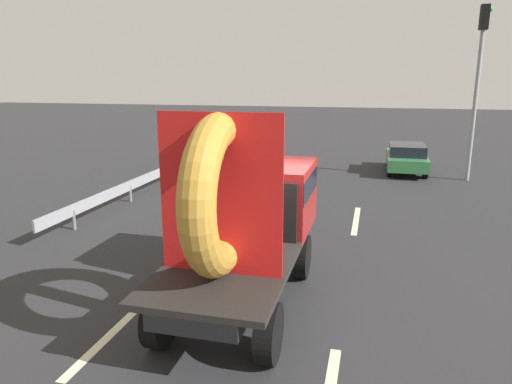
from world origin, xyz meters
TOP-DOWN VIEW (x-y plane):
  - ground_plane at (0.00, 0.00)m, footprint 120.00×120.00m
  - flatbed_truck at (-0.25, -0.36)m, footprint 2.02×4.97m
  - distant_sedan at (3.32, 12.88)m, footprint 1.63×3.81m
  - traffic_light at (5.65, 11.76)m, footprint 0.42×0.36m
  - guardrail at (-5.89, 6.86)m, footprint 0.10×12.29m
  - lane_dash_left_near at (-2.03, -2.60)m, footprint 0.16×2.00m
  - lane_dash_left_far at (-2.03, 4.89)m, footprint 0.16×2.37m
  - lane_dash_right_far at (1.54, 5.01)m, footprint 0.16×2.79m

SIDE VIEW (x-z plane):
  - ground_plane at x=0.00m, z-range 0.00..0.00m
  - lane_dash_left_near at x=-2.03m, z-range 0.00..0.01m
  - lane_dash_left_far at x=-2.03m, z-range 0.00..0.01m
  - lane_dash_right_far at x=1.54m, z-range 0.00..0.01m
  - guardrail at x=-5.89m, z-range 0.17..0.88m
  - distant_sedan at x=3.32m, z-range 0.05..1.29m
  - flatbed_truck at x=-0.25m, z-range -0.10..3.46m
  - traffic_light at x=5.65m, z-range 0.95..7.65m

